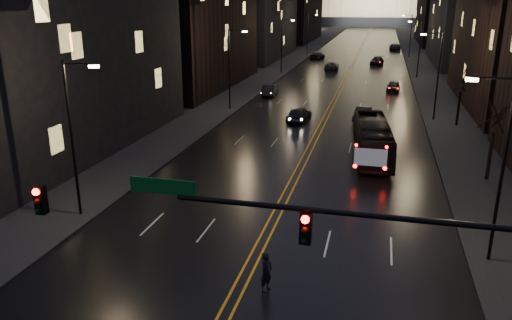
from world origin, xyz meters
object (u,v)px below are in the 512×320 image
Objects in this scene: traffic_signal at (388,252)px; oncoming_car_b at (270,90)px; pedestrian_a at (266,272)px; oncoming_car_a at (299,114)px; receding_car_a at (362,114)px; bus at (372,139)px.

oncoming_car_b is (-14.41, 49.69, -4.35)m from traffic_signal.
traffic_signal is 8.05m from pedestrian_a.
traffic_signal reaches higher than oncoming_car_a.
oncoming_car_a is 1.12× the size of receding_car_a.
receding_car_a is at bearing -154.21° from oncoming_car_a.
oncoming_car_a is 2.50× the size of pedestrian_a.
traffic_signal reaches higher than oncoming_car_b.
traffic_signal reaches higher than pedestrian_a.
oncoming_car_b is (-6.00, 13.30, -0.02)m from oncoming_car_a.
bus is 27.48m from oncoming_car_b.
pedestrian_a reaches higher than oncoming_car_b.
traffic_signal is at bearing 109.25° from oncoming_car_a.
oncoming_car_b is 2.53× the size of pedestrian_a.
pedestrian_a is at bearing -87.52° from receding_car_a.
bus is 12.91m from receding_car_a.
traffic_signal is 37.60m from oncoming_car_a.
receding_car_a is at bearing 93.12° from traffic_signal.
receding_car_a is 33.73m from pedestrian_a.
traffic_signal is 3.76× the size of oncoming_car_b.
oncoming_car_b is at bearing 144.95° from receding_car_a.
receding_car_a is at bearing 133.81° from oncoming_car_b.
oncoming_car_a is at bearing 120.25° from bus.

